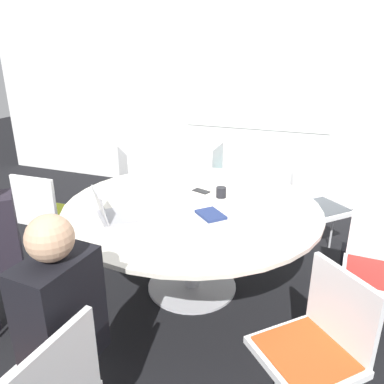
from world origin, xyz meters
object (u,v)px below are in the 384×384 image
cell_phone (201,191)px  handbag (363,265)px  chair_6 (137,180)px  chair_7 (47,210)px  chair_2 (318,340)px  laptop (110,212)px  chair_3 (380,262)px  chair_5 (227,178)px  coffee_cup (221,192)px  person_1 (59,318)px  spiral_notebook (211,215)px  chair_4 (316,200)px

cell_phone → handbag: size_ratio=0.43×
chair_6 → chair_7: 1.05m
chair_2 → laptop: 1.52m
chair_3 → chair_5: size_ratio=1.00×
coffee_cup → person_1: bearing=-99.4°
coffee_cup → cell_phone: coffee_cup is taller
laptop → chair_6: bearing=-23.5°
person_1 → laptop: 1.00m
laptop → spiral_notebook: (0.64, 0.29, -0.04)m
person_1 → coffee_cup: person_1 is taller
chair_5 → coffee_cup: (0.26, -1.10, 0.26)m
chair_4 → chair_7: bearing=-19.8°
chair_3 → handbag: bearing=-85.1°
handbag → chair_5: bearing=153.2°
chair_2 → chair_6: bearing=2.5°
chair_2 → chair_5: size_ratio=1.00×
chair_4 → handbag: chair_4 is taller
chair_2 → laptop: size_ratio=2.28×
spiral_notebook → handbag: spiral_notebook is taller
chair_2 → chair_5: 2.46m
cell_phone → chair_3: bearing=-11.6°
chair_6 → person_1: size_ratio=0.71×
spiral_notebook → coffee_cup: 0.37m
chair_2 → person_1: person_1 is taller
chair_2 → chair_4: same height
person_1 → spiral_notebook: (0.30, 1.23, 0.03)m
chair_2 → cell_phone: size_ratio=5.56×
chair_2 → chair_5: bearing=-19.1°
person_1 → spiral_notebook: bearing=-10.1°
cell_phone → chair_2: bearing=-48.9°
laptop → coffee_cup: laptop is taller
spiral_notebook → chair_6: bearing=138.4°
chair_7 → cell_phone: (1.30, 0.38, 0.22)m
chair_5 → person_1: (-0.01, -2.70, 0.19)m
coffee_cup → chair_4: bearing=48.5°
laptop → chair_4: bearing=-87.2°
chair_7 → chair_2: bearing=-20.0°
chair_5 → chair_6: same height
chair_3 → chair_5: same height
chair_3 → chair_7: same height
person_1 → handbag: 2.51m
chair_4 → coffee_cup: (-0.70, -0.79, 0.26)m
chair_2 → chair_7: size_ratio=1.00×
chair_3 → chair_4: (-0.47, 1.00, 0.00)m
chair_3 → chair_4: 1.11m
chair_5 → chair_6: 0.98m
chair_7 → handbag: chair_7 is taller
chair_3 → cell_phone: chair_3 is taller
chair_3 → cell_phone: bearing=-8.9°
spiral_notebook → cell_phone: spiral_notebook is taller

